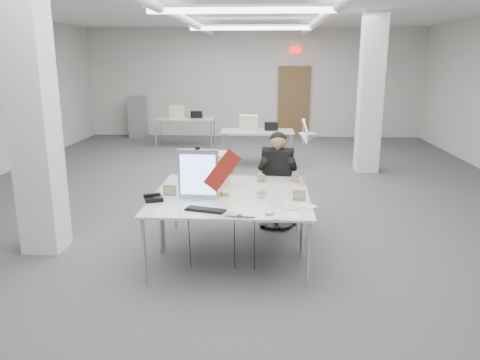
% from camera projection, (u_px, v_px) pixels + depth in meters
% --- Properties ---
extents(room_shell, '(10.04, 14.04, 3.24)m').
position_uv_depth(room_shell, '(244.00, 98.00, 7.34)').
color(room_shell, '#474749').
rests_on(room_shell, ground).
extents(desk_main, '(1.80, 0.90, 0.02)m').
position_uv_depth(desk_main, '(228.00, 206.00, 5.03)').
color(desk_main, silver).
rests_on(desk_main, room_shell).
extents(desk_second, '(1.80, 0.90, 0.02)m').
position_uv_depth(desk_second, '(234.00, 185.00, 5.90)').
color(desk_second, silver).
rests_on(desk_second, room_shell).
extents(bg_desk_a, '(1.60, 0.80, 0.02)m').
position_uv_depth(bg_desk_a, '(258.00, 131.00, 10.34)').
color(bg_desk_a, silver).
rests_on(bg_desk_a, room_shell).
extents(bg_desk_b, '(1.60, 0.80, 0.02)m').
position_uv_depth(bg_desk_b, '(185.00, 119.00, 12.58)').
color(bg_desk_b, silver).
rests_on(bg_desk_b, room_shell).
extents(filing_cabinet, '(0.45, 0.55, 1.20)m').
position_uv_depth(filing_cabinet, '(138.00, 117.00, 14.11)').
color(filing_cabinet, gray).
rests_on(filing_cabinet, room_shell).
extents(office_chair, '(0.56, 0.56, 1.00)m').
position_uv_depth(office_chair, '(277.00, 192.00, 6.49)').
color(office_chair, black).
rests_on(office_chair, room_shell).
extents(seated_person, '(0.59, 0.69, 0.92)m').
position_uv_depth(seated_person, '(278.00, 164.00, 6.34)').
color(seated_person, black).
rests_on(seated_person, office_chair).
extents(monitor, '(0.46, 0.07, 0.56)m').
position_uv_depth(monitor, '(198.00, 174.00, 5.21)').
color(monitor, '#ABABB0').
rests_on(monitor, desk_main).
extents(pennant, '(0.41, 0.19, 0.48)m').
position_uv_depth(pennant, '(223.00, 170.00, 5.14)').
color(pennant, maroon).
rests_on(pennant, monitor).
extents(keyboard, '(0.44, 0.25, 0.02)m').
position_uv_depth(keyboard, '(205.00, 210.00, 4.84)').
color(keyboard, black).
rests_on(keyboard, desk_main).
extents(laptop, '(0.32, 0.22, 0.02)m').
position_uv_depth(laptop, '(239.00, 216.00, 4.64)').
color(laptop, silver).
rests_on(laptop, desk_main).
extents(mouse, '(0.11, 0.08, 0.04)m').
position_uv_depth(mouse, '(270.00, 213.00, 4.70)').
color(mouse, '#AEAFB3').
rests_on(mouse, desk_main).
extents(bankers_lamp, '(0.34, 0.15, 0.38)m').
position_uv_depth(bankers_lamp, '(221.00, 179.00, 5.35)').
color(bankers_lamp, gold).
rests_on(bankers_lamp, desk_main).
extents(desk_phone, '(0.24, 0.23, 0.05)m').
position_uv_depth(desk_phone, '(154.00, 199.00, 5.18)').
color(desk_phone, black).
rests_on(desk_phone, desk_main).
extents(picture_frame_left, '(0.16, 0.04, 0.12)m').
position_uv_depth(picture_frame_left, '(170.00, 190.00, 5.39)').
color(picture_frame_left, '#B5814E').
rests_on(picture_frame_left, desk_main).
extents(picture_frame_right, '(0.15, 0.04, 0.11)m').
position_uv_depth(picture_frame_right, '(299.00, 195.00, 5.20)').
color(picture_frame_right, '#AA9449').
rests_on(picture_frame_right, desk_main).
extents(desk_clock, '(0.11, 0.05, 0.11)m').
position_uv_depth(desk_clock, '(261.00, 193.00, 5.30)').
color(desk_clock, silver).
rests_on(desk_clock, desk_main).
extents(paper_stack_a, '(0.29, 0.35, 0.01)m').
position_uv_depth(paper_stack_a, '(276.00, 214.00, 4.73)').
color(paper_stack_a, silver).
rests_on(paper_stack_a, desk_main).
extents(paper_stack_b, '(0.19, 0.24, 0.01)m').
position_uv_depth(paper_stack_b, '(291.00, 207.00, 4.95)').
color(paper_stack_b, '#E3C987').
rests_on(paper_stack_b, desk_main).
extents(paper_stack_c, '(0.24, 0.25, 0.01)m').
position_uv_depth(paper_stack_c, '(307.00, 206.00, 5.01)').
color(paper_stack_c, white).
rests_on(paper_stack_c, desk_main).
extents(beige_monitor, '(0.42, 0.40, 0.38)m').
position_uv_depth(beige_monitor, '(214.00, 168.00, 5.91)').
color(beige_monitor, beige).
rests_on(beige_monitor, desk_second).
extents(architect_lamp, '(0.25, 0.71, 0.91)m').
position_uv_depth(architect_lamp, '(304.00, 153.00, 5.50)').
color(architect_lamp, '#B3B2B7').
rests_on(architect_lamp, desk_second).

